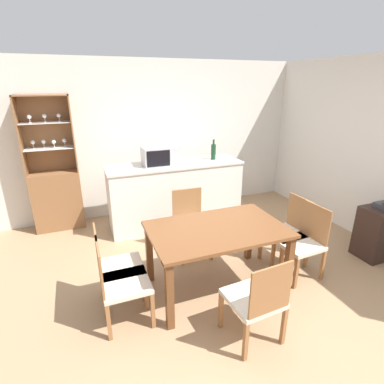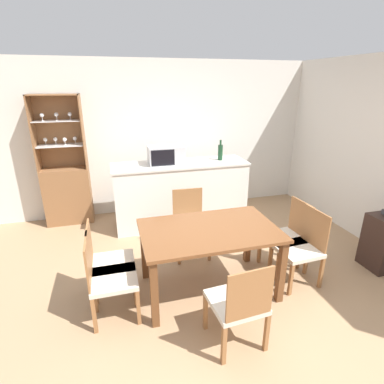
% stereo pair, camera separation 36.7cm
% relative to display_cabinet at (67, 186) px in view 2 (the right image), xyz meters
% --- Properties ---
extents(ground_plane, '(18.00, 18.00, 0.00)m').
position_rel_display_cabinet_xyz_m(ground_plane, '(1.64, -2.43, -0.61)').
color(ground_plane, '#A37F5B').
extents(wall_back, '(6.80, 0.06, 2.55)m').
position_rel_display_cabinet_xyz_m(wall_back, '(1.64, 0.20, 0.66)').
color(wall_back, silver).
rests_on(wall_back, ground_plane).
extents(kitchen_counter, '(2.10, 0.63, 1.01)m').
position_rel_display_cabinet_xyz_m(kitchen_counter, '(1.75, -0.53, -0.11)').
color(kitchen_counter, silver).
rests_on(kitchen_counter, ground_plane).
extents(display_cabinet, '(0.71, 0.35, 2.03)m').
position_rel_display_cabinet_xyz_m(display_cabinet, '(0.00, 0.00, 0.00)').
color(display_cabinet, brown).
rests_on(display_cabinet, ground_plane).
extents(dining_table, '(1.43, 0.91, 0.74)m').
position_rel_display_cabinet_xyz_m(dining_table, '(1.66, -2.27, 0.03)').
color(dining_table, brown).
rests_on(dining_table, ground_plane).
extents(dining_chair_side_left_far, '(0.44, 0.44, 0.86)m').
position_rel_display_cabinet_xyz_m(dining_chair_side_left_far, '(0.60, -2.13, -0.18)').
color(dining_chair_side_left_far, beige).
rests_on(dining_chair_side_left_far, ground_plane).
extents(dining_chair_side_right_near, '(0.46, 0.46, 0.86)m').
position_rel_display_cabinet_xyz_m(dining_chair_side_right_near, '(2.71, -2.40, -0.18)').
color(dining_chair_side_right_near, beige).
rests_on(dining_chair_side_right_near, ground_plane).
extents(dining_chair_head_near, '(0.47, 0.47, 0.86)m').
position_rel_display_cabinet_xyz_m(dining_chair_head_near, '(1.66, -3.06, -0.18)').
color(dining_chair_head_near, beige).
rests_on(dining_chair_head_near, ground_plane).
extents(dining_chair_head_far, '(0.46, 0.46, 0.86)m').
position_rel_display_cabinet_xyz_m(dining_chair_head_far, '(1.66, -1.48, -0.18)').
color(dining_chair_head_far, beige).
rests_on(dining_chair_head_far, ground_plane).
extents(dining_chair_side_left_near, '(0.44, 0.44, 0.86)m').
position_rel_display_cabinet_xyz_m(dining_chair_side_left_near, '(0.60, -2.40, -0.18)').
color(dining_chair_side_left_near, beige).
rests_on(dining_chair_side_left_near, ground_plane).
extents(dining_chair_side_right_far, '(0.47, 0.47, 0.86)m').
position_rel_display_cabinet_xyz_m(dining_chair_side_right_far, '(2.71, -2.13, -0.18)').
color(dining_chair_side_right_far, beige).
rests_on(dining_chair_side_right_far, ground_plane).
extents(microwave, '(0.54, 0.34, 0.27)m').
position_rel_display_cabinet_xyz_m(microwave, '(1.54, -0.52, 0.53)').
color(microwave, '#B7BABF').
rests_on(microwave, kitchen_counter).
extents(wine_bottle, '(0.08, 0.08, 0.32)m').
position_rel_display_cabinet_xyz_m(wine_bottle, '(2.42, -0.51, 0.53)').
color(wine_bottle, '#193D23').
rests_on(wine_bottle, kitchen_counter).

